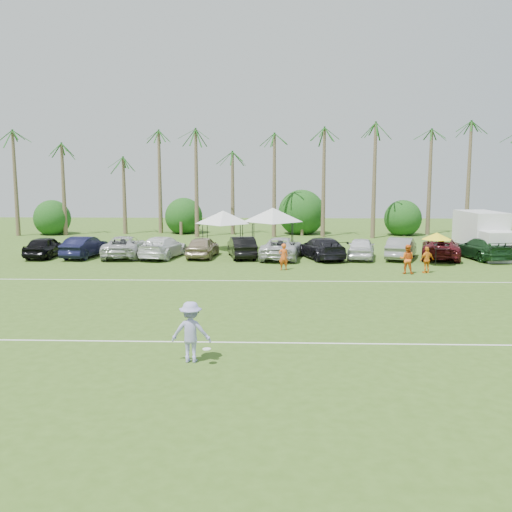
{
  "coord_description": "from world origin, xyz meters",
  "views": [
    {
      "loc": [
        3.44,
        -18.06,
        6.13
      ],
      "look_at": [
        2.34,
        12.92,
        1.6
      ],
      "focal_mm": 40.0,
      "sensor_mm": 36.0,
      "label": 1
    }
  ],
  "objects": [
    {
      "name": "bush_tree_0",
      "position": [
        -19.0,
        39.0,
        1.8
      ],
      "size": [
        4.0,
        4.0,
        4.0
      ],
      "color": "brown",
      "rests_on": "ground"
    },
    {
      "name": "parked_car_5",
      "position": [
        0.95,
        23.04,
        0.78
      ],
      "size": [
        2.54,
        4.95,
        1.56
      ],
      "primitive_type": "imported",
      "rotation": [
        0.0,
        0.0,
        3.34
      ],
      "color": "black",
      "rests_on": "ground"
    },
    {
      "name": "canopy_tent_right",
      "position": [
        3.17,
        27.66,
        3.36
      ],
      "size": [
        4.84,
        4.84,
        3.92
      ],
      "color": "black",
      "rests_on": "ground"
    },
    {
      "name": "box_truck",
      "position": [
        18.81,
        24.24,
        1.75
      ],
      "size": [
        2.87,
        6.52,
        3.28
      ],
      "rotation": [
        0.0,
        0.0,
        0.08
      ],
      "color": "silver",
      "rests_on": "ground"
    },
    {
      "name": "parked_car_6",
      "position": [
        3.82,
        22.67,
        0.78
      ],
      "size": [
        3.31,
        5.9,
        1.56
      ],
      "primitive_type": "imported",
      "rotation": [
        0.0,
        0.0,
        3.01
      ],
      "color": "#B9BABB",
      "rests_on": "ground"
    },
    {
      "name": "palm_tree_6",
      "position": [
        4.0,
        38.0,
        9.21
      ],
      "size": [
        2.4,
        2.4,
        10.9
      ],
      "color": "brown",
      "rests_on": "ground"
    },
    {
      "name": "sideline_player_c",
      "position": [
        12.74,
        16.97,
        0.82
      ],
      "size": [
        1.04,
        0.73,
        1.64
      ],
      "primitive_type": "imported",
      "rotation": [
        0.0,
        0.0,
        3.53
      ],
      "color": "orange",
      "rests_on": "ground"
    },
    {
      "name": "parked_car_11",
      "position": [
        18.19,
        22.86,
        0.78
      ],
      "size": [
        3.09,
        5.66,
        1.56
      ],
      "primitive_type": "imported",
      "rotation": [
        0.0,
        0.0,
        3.32
      ],
      "color": "#163719",
      "rests_on": "ground"
    },
    {
      "name": "bush_tree_2",
      "position": [
        6.0,
        39.0,
        1.8
      ],
      "size": [
        4.0,
        4.0,
        4.0
      ],
      "color": "brown",
      "rests_on": "ground"
    },
    {
      "name": "parked_car_3",
      "position": [
        -4.8,
        22.82,
        0.78
      ],
      "size": [
        3.17,
        5.68,
        1.56
      ],
      "primitive_type": "imported",
      "rotation": [
        0.0,
        0.0,
        2.95
      ],
      "color": "white",
      "rests_on": "ground"
    },
    {
      "name": "canopy_tent_left",
      "position": [
        -0.81,
        27.44,
        3.14
      ],
      "size": [
        4.52,
        4.52,
        3.66
      ],
      "color": "black",
      "rests_on": "ground"
    },
    {
      "name": "field_lines",
      "position": [
        0.0,
        8.0,
        0.01
      ],
      "size": [
        80.0,
        12.1,
        0.01
      ],
      "color": "white",
      "rests_on": "ground"
    },
    {
      "name": "palm_tree_0",
      "position": [
        -22.0,
        38.0,
        7.48
      ],
      "size": [
        2.4,
        2.4,
        8.9
      ],
      "color": "brown",
      "rests_on": "ground"
    },
    {
      "name": "parked_car_0",
      "position": [
        -13.42,
        22.66,
        0.78
      ],
      "size": [
        1.96,
        4.62,
        1.56
      ],
      "primitive_type": "imported",
      "rotation": [
        0.0,
        0.0,
        3.11
      ],
      "color": "black",
      "rests_on": "ground"
    },
    {
      "name": "palm_tree_7",
      "position": [
        8.0,
        38.0,
        10.06
      ],
      "size": [
        2.4,
        2.4,
        11.9
      ],
      "color": "brown",
      "rests_on": "ground"
    },
    {
      "name": "palm_tree_10",
      "position": [
        23.0,
        38.0,
        9.21
      ],
      "size": [
        2.4,
        2.4,
        10.9
      ],
      "color": "brown",
      "rests_on": "ground"
    },
    {
      "name": "parked_car_1",
      "position": [
        -10.54,
        22.74,
        0.78
      ],
      "size": [
        2.28,
        4.9,
        1.56
      ],
      "primitive_type": "imported",
      "rotation": [
        0.0,
        0.0,
        3.0
      ],
      "color": "black",
      "rests_on": "ground"
    },
    {
      "name": "sideline_player_a",
      "position": [
        3.92,
        17.77,
        0.85
      ],
      "size": [
        0.7,
        0.55,
        1.7
      ],
      "primitive_type": "imported",
      "rotation": [
        0.0,
        0.0,
        3.4
      ],
      "color": "#ED571A",
      "rests_on": "ground"
    },
    {
      "name": "palm_tree_3",
      "position": [
        -8.0,
        38.0,
        10.06
      ],
      "size": [
        2.4,
        2.4,
        11.9
      ],
      "color": "brown",
      "rests_on": "ground"
    },
    {
      "name": "bush_tree_1",
      "position": [
        -6.0,
        39.0,
        1.8
      ],
      "size": [
        4.0,
        4.0,
        4.0
      ],
      "color": "brown",
      "rests_on": "ground"
    },
    {
      "name": "palm_tree_1",
      "position": [
        -17.0,
        38.0,
        8.35
      ],
      "size": [
        2.4,
        2.4,
        9.9
      ],
      "color": "brown",
      "rests_on": "ground"
    },
    {
      "name": "sideline_player_b",
      "position": [
        11.46,
        16.7,
        0.9
      ],
      "size": [
        1.04,
        0.92,
        1.8
      ],
      "primitive_type": "imported",
      "rotation": [
        0.0,
        0.0,
        2.83
      ],
      "color": "orange",
      "rests_on": "ground"
    },
    {
      "name": "palm_tree_5",
      "position": [
        0.0,
        38.0,
        8.35
      ],
      "size": [
        2.4,
        2.4,
        9.9
      ],
      "color": "brown",
      "rests_on": "ground"
    },
    {
      "name": "parked_car_8",
      "position": [
        9.57,
        22.79,
        0.78
      ],
      "size": [
        2.65,
        4.83,
        1.56
      ],
      "primitive_type": "imported",
      "rotation": [
        0.0,
        0.0,
        2.96
      ],
      "color": "silver",
      "rests_on": "ground"
    },
    {
      "name": "palm_tree_2",
      "position": [
        -12.0,
        38.0,
        9.21
      ],
      "size": [
        2.4,
        2.4,
        10.9
      ],
      "color": "brown",
      "rests_on": "ground"
    },
    {
      "name": "parked_car_4",
      "position": [
        -1.93,
        23.06,
        0.78
      ],
      "size": [
        2.24,
        4.71,
        1.56
      ],
      "primitive_type": "imported",
      "rotation": [
        0.0,
        0.0,
        3.05
      ],
      "color": "gray",
      "rests_on": "ground"
    },
    {
      "name": "palm_tree_4",
      "position": [
        -4.0,
        38.0,
        7.48
      ],
      "size": [
        2.4,
        2.4,
        8.9
      ],
      "color": "brown",
      "rests_on": "ground"
    },
    {
      "name": "parked_car_9",
      "position": [
        12.44,
        22.85,
        0.78
      ],
      "size": [
        3.16,
        5.0,
        1.56
      ],
      "primitive_type": "imported",
      "rotation": [
        0.0,
        0.0,
        2.79
      ],
      "color": "gray",
      "rests_on": "ground"
    },
    {
      "name": "palm_tree_8",
      "position": [
        13.0,
        38.0,
        7.48
      ],
      "size": [
        2.4,
        2.4,
        8.9
      ],
      "color": "brown",
      "rests_on": "ground"
    },
    {
      "name": "ground",
      "position": [
        0.0,
        0.0,
        0.0
      ],
      "size": [
        120.0,
        120.0,
        0.0
      ],
      "primitive_type": "plane",
      "color": "#385A1B",
      "rests_on": "ground"
    },
    {
      "name": "market_umbrella",
      "position": [
        14.08,
        19.85,
        1.99
      ],
      "size": [
        1.99,
        1.99,
        2.22
      ],
      "color": "black",
      "rests_on": "ground"
    },
    {
      "name": "parked_car_7",
      "position": [
        6.69,
        22.7,
        0.78
      ],
      "size": [
        3.69,
        5.77,
        1.56
      ],
      "primitive_type": "imported",
      "rotation": [
        0.0,
        0.0,
        3.45
      ],
      "color": "black",
      "rests_on": "ground"
    },
    {
      "name": "bush_tree_3",
      "position": [
        16.0,
        39.0,
        1.8
      ],
      "size": [
        4.0,
        4.0,
        4.0
      ],
      "color": "brown",
      "rests_on": "ground"
    },
    {
      "name": "palm_tree_9",
      "position": [
        18.0,
        38.0,
        8.35
      ],
      "size": [
        2.4,
        2.4,
        9.9
      ],
      "color": "brown",
      "rests_on": "ground"
    },
    {
      "name": "parked_car_2",
      "position": [
        -7.67,
        23.02,
        0.78
      ],
      "size": [
        2.97,
        5.77,
        1.56
      ],
      "primitive_type": "imported",
      "rotation": [
        0.0,
        0.0,
        3.21
      ],
      "color": "#B0B1B1",
      "rests_on": "ground"
    },
    {
      "name": "parked_car_10",
      "position": [
        15.31,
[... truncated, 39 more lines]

